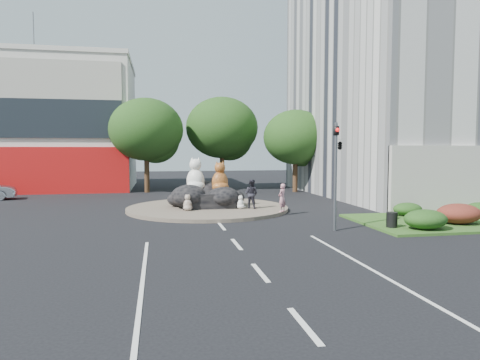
# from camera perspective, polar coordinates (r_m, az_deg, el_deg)

# --- Properties ---
(ground) EXTENTS (120.00, 120.00, 0.00)m
(ground) POSITION_cam_1_polar(r_m,az_deg,el_deg) (17.14, -0.46, -8.59)
(ground) COLOR black
(ground) RESTS_ON ground
(roundabout_island) EXTENTS (10.00, 10.00, 0.20)m
(roundabout_island) POSITION_cam_1_polar(r_m,az_deg,el_deg) (26.87, -4.33, -3.77)
(roundabout_island) COLOR brown
(roundabout_island) RESTS_ON ground
(rock_plinth) EXTENTS (3.20, 2.60, 0.90)m
(rock_plinth) POSITION_cam_1_polar(r_m,az_deg,el_deg) (26.80, -4.33, -2.61)
(rock_plinth) COLOR black
(rock_plinth) RESTS_ON roundabout_island
(grass_verge) EXTENTS (10.00, 6.00, 0.12)m
(grass_verge) POSITION_cam_1_polar(r_m,az_deg,el_deg) (24.85, 26.59, -4.92)
(grass_verge) COLOR #29541C
(grass_verge) RESTS_ON ground
(tree_left) EXTENTS (6.46, 6.46, 8.27)m
(tree_left) POSITION_cam_1_polar(r_m,az_deg,el_deg) (38.55, -12.29, 6.18)
(tree_left) COLOR #382314
(tree_left) RESTS_ON ground
(tree_mid) EXTENTS (6.84, 6.84, 8.76)m
(tree_mid) POSITION_cam_1_polar(r_m,az_deg,el_deg) (41.01, -2.34, 6.57)
(tree_mid) COLOR #382314
(tree_mid) RESTS_ON ground
(tree_right) EXTENTS (5.70, 5.70, 7.30)m
(tree_right) POSITION_cam_1_polar(r_m,az_deg,el_deg) (38.47, 7.48, 5.32)
(tree_right) COLOR #382314
(tree_right) RESTS_ON ground
(hedge_near_green) EXTENTS (2.00, 1.60, 0.90)m
(hedge_near_green) POSITION_cam_1_polar(r_m,az_deg,el_deg) (21.43, 23.50, -4.82)
(hedge_near_green) COLOR #1C3D13
(hedge_near_green) RESTS_ON grass_verge
(hedge_red) EXTENTS (2.20, 1.76, 0.99)m
(hedge_red) POSITION_cam_1_polar(r_m,az_deg,el_deg) (23.69, 27.14, -4.01)
(hedge_red) COLOR #4F2015
(hedge_red) RESTS_ON grass_verge
(hedge_back_green) EXTENTS (1.60, 1.28, 0.72)m
(hedge_back_green) POSITION_cam_1_polar(r_m,az_deg,el_deg) (25.40, 21.45, -3.63)
(hedge_back_green) COLOR #1C3D13
(hedge_back_green) RESTS_ON grass_verge
(traffic_light) EXTENTS (0.44, 1.24, 5.00)m
(traffic_light) POSITION_cam_1_polar(r_m,az_deg,el_deg) (20.15, 12.90, 3.58)
(traffic_light) COLOR #595B60
(traffic_light) RESTS_ON ground
(street_lamp) EXTENTS (2.34, 0.22, 8.06)m
(street_lamp) POSITION_cam_1_polar(r_m,az_deg,el_deg) (29.14, 22.15, 5.33)
(street_lamp) COLOR #595B60
(street_lamp) RESTS_ON ground
(cat_white) EXTENTS (1.71, 1.64, 2.20)m
(cat_white) POSITION_cam_1_polar(r_m,az_deg,el_deg) (26.91, -5.96, 0.73)
(cat_white) COLOR white
(cat_white) RESTS_ON rock_plinth
(cat_tabby) EXTENTS (1.27, 1.13, 1.96)m
(cat_tabby) POSITION_cam_1_polar(r_m,az_deg,el_deg) (26.65, -2.70, 0.45)
(cat_tabby) COLOR #BD7E27
(cat_tabby) RESTS_ON rock_plinth
(kitten_calico) EXTENTS (0.77, 0.74, 0.99)m
(kitten_calico) POSITION_cam_1_polar(r_m,az_deg,el_deg) (25.18, -6.99, -2.95)
(kitten_calico) COLOR silver
(kitten_calico) RESTS_ON roundabout_island
(kitten_white) EXTENTS (0.67, 0.67, 0.85)m
(kitten_white) POSITION_cam_1_polar(r_m,az_deg,el_deg) (25.79, 0.08, -2.92)
(kitten_white) COLOR white
(kitten_white) RESTS_ON roundabout_island
(pedestrian_pink) EXTENTS (0.69, 0.69, 1.61)m
(pedestrian_pink) POSITION_cam_1_polar(r_m,az_deg,el_deg) (24.63, 5.63, -2.37)
(pedestrian_pink) COLOR #C98290
(pedestrian_pink) RESTS_ON roundabout_island
(pedestrian_dark) EXTENTS (1.09, 1.06, 1.77)m
(pedestrian_dark) POSITION_cam_1_polar(r_m,az_deg,el_deg) (25.95, 1.53, -1.86)
(pedestrian_dark) COLOR #222029
(pedestrian_dark) RESTS_ON roundabout_island
(litter_bin) EXTENTS (0.66, 0.66, 0.71)m
(litter_bin) POSITION_cam_1_polar(r_m,az_deg,el_deg) (21.35, 19.59, -5.01)
(litter_bin) COLOR black
(litter_bin) RESTS_ON grass_verge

